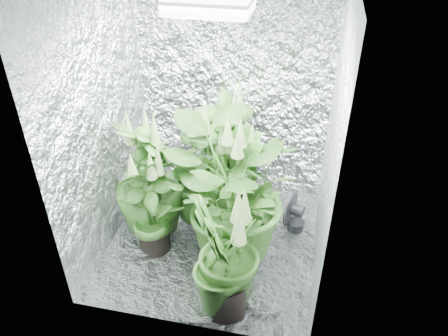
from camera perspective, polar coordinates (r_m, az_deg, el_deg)
ground at (r=3.56m, az=-1.42°, el=-9.49°), size 1.60×1.60×0.00m
walls at (r=2.97m, az=-1.69°, el=4.71°), size 1.62×1.62×2.00m
grow_lamp at (r=2.66m, az=-2.00°, el=20.44°), size 0.50×0.30×0.22m
plant_a at (r=3.53m, az=-2.50°, el=-0.08°), size 0.96×0.96×1.00m
plant_b at (r=3.77m, az=0.34°, el=2.41°), size 0.67×0.67×1.06m
plant_c at (r=3.33m, az=1.38°, el=-2.78°), size 0.60×0.60×1.00m
plant_d at (r=3.41m, az=-9.82°, el=-1.58°), size 0.76×0.76×1.06m
plant_e at (r=3.08m, az=1.14°, el=-3.99°), size 1.20×1.20×1.16m
plant_f at (r=3.27m, az=-9.62°, el=-4.76°), size 0.64×0.64×0.94m
plant_g at (r=2.78m, az=0.17°, el=-11.86°), size 0.59×0.59×1.00m
circulation_fan at (r=3.62m, az=9.04°, el=-5.97°), size 0.17×0.30×0.35m
plant_label at (r=2.86m, az=1.31°, el=-14.61°), size 0.05×0.05×0.08m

